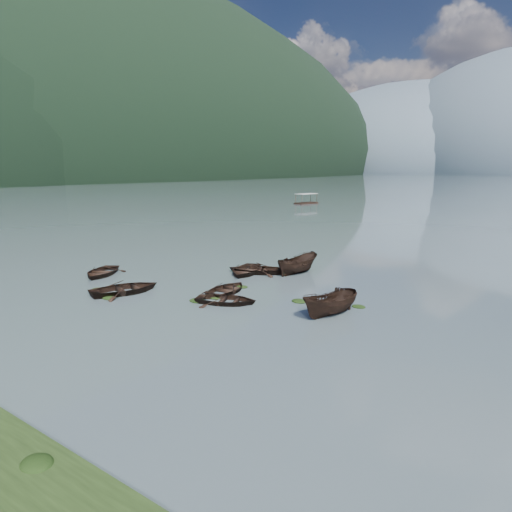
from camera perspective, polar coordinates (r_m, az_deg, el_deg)
The scene contains 20 objects.
ground_plane at distance 29.97m, azimuth -13.70°, elevation -7.28°, with size 2400.00×2400.00×0.00m, color #4B595E.
left_ridge_far at distance 569.18m, azimuth -26.28°, elevation 8.86°, with size 560.00×1400.00×380.00m, color black.
haze_mtn_a at distance 960.60m, azimuth 19.15°, elevation 9.75°, with size 520.00×520.00×280.00m, color #475666.
rowboat_0 at distance 42.16m, azimuth -18.74°, elevation -2.29°, with size 3.32×4.66×0.96m, color black.
rowboat_1 at distance 35.70m, azimuth -16.02°, elevation -4.46°, with size 3.64×5.10×1.06m, color black.
rowboat_3 at distance 34.63m, azimuth -3.56°, elevation -4.52°, with size 2.97×4.16×0.86m, color black.
rowboat_4 at distance 31.80m, azimuth -3.75°, elevation -5.93°, with size 3.06×4.29×0.89m, color black.
rowboat_5 at distance 29.60m, azimuth 9.27°, elevation -7.34°, with size 1.74×4.63×1.79m, color black.
rowboat_6 at distance 40.58m, azimuth -1.30°, elevation -2.20°, with size 3.50×4.90×1.01m, color black.
rowboat_7 at distance 40.84m, azimuth 0.02°, elevation -2.11°, with size 3.53×4.94×1.02m, color black.
rowboat_8 at distance 40.85m, azimuth 5.19°, elevation -2.15°, with size 1.84×4.89×1.89m, color black.
weed_clump_0 at distance 36.95m, azimuth -19.07°, elevation -4.12°, with size 1.23×1.00×0.27m, color black.
weed_clump_1 at distance 34.51m, azimuth -17.91°, elevation -5.09°, with size 1.09×0.87×0.24m, color black.
weed_clump_2 at distance 32.39m, azimuth -7.36°, elevation -5.68°, with size 1.20×0.96×0.26m, color black.
weed_clump_3 at distance 33.10m, azimuth -5.14°, elevation -5.27°, with size 1.02×0.86×0.23m, color black.
weed_clump_4 at distance 32.20m, azimuth 5.44°, elevation -5.74°, with size 1.15×0.91×0.24m, color black.
weed_clump_5 at distance 43.30m, azimuth -19.33°, elevation -1.99°, with size 1.06×0.86×0.22m, color black.
weed_clump_6 at distance 35.91m, azimuth -1.72°, elevation -3.94°, with size 0.94×0.79×0.20m, color black.
weed_clump_7 at distance 31.65m, azimuth 12.70°, elevation -6.26°, with size 0.95×0.76×0.21m, color black.
pontoon_left at distance 121.72m, azimuth 6.29°, elevation 6.50°, with size 2.79×6.69×2.56m, color black, non-canonical shape.
Camera 1 is at (21.93, -18.25, 9.19)m, focal length 32.00 mm.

